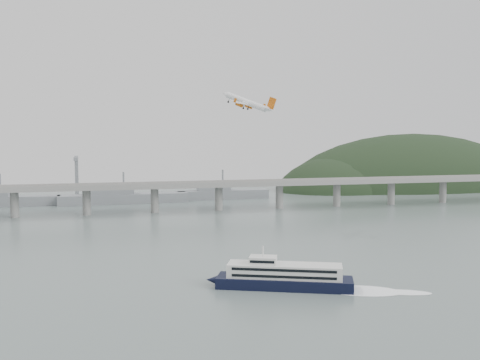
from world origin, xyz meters
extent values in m
plane|color=slate|center=(0.00, 0.00, 0.00)|extent=(900.00, 900.00, 0.00)
cube|color=gray|center=(0.00, 200.00, 20.00)|extent=(800.00, 22.00, 2.20)
cube|color=gray|center=(0.00, 189.50, 22.00)|extent=(800.00, 0.60, 1.80)
cube|color=gray|center=(0.00, 210.50, 22.00)|extent=(800.00, 0.60, 1.80)
cylinder|color=gray|center=(-130.00, 200.00, 9.50)|extent=(6.00, 6.00, 21.00)
cylinder|color=gray|center=(-80.00, 200.00, 9.50)|extent=(6.00, 6.00, 21.00)
cylinder|color=gray|center=(-30.00, 200.00, 9.50)|extent=(6.00, 6.00, 21.00)
cylinder|color=gray|center=(20.00, 200.00, 9.50)|extent=(6.00, 6.00, 21.00)
cylinder|color=gray|center=(70.00, 200.00, 9.50)|extent=(6.00, 6.00, 21.00)
cylinder|color=gray|center=(120.00, 200.00, 9.50)|extent=(6.00, 6.00, 21.00)
cylinder|color=gray|center=(170.00, 200.00, 9.50)|extent=(6.00, 6.00, 21.00)
cylinder|color=gray|center=(220.00, 200.00, 9.50)|extent=(6.00, 6.00, 21.00)
ellipsoid|color=black|center=(270.00, 330.00, -18.00)|extent=(320.00, 150.00, 156.00)
ellipsoid|color=black|center=(175.00, 320.00, -12.00)|extent=(140.00, 110.00, 96.00)
ellipsoid|color=black|center=(360.00, 340.00, -25.00)|extent=(220.00, 140.00, 120.00)
cube|color=slate|center=(-150.00, 270.00, 4.00)|extent=(95.67, 20.15, 8.00)
cylinder|color=slate|center=(-150.00, 270.00, 20.00)|extent=(1.60, 1.60, 14.00)
cube|color=slate|center=(-50.00, 265.00, 4.00)|extent=(110.55, 21.43, 8.00)
cube|color=slate|center=(-61.00, 265.00, 12.00)|extent=(39.01, 16.73, 8.00)
cylinder|color=slate|center=(-50.00, 265.00, 20.00)|extent=(1.60, 1.60, 14.00)
cube|color=slate|center=(40.00, 275.00, 4.00)|extent=(85.00, 13.60, 8.00)
cube|color=slate|center=(31.50, 275.00, 12.00)|extent=(29.75, 11.90, 8.00)
cylinder|color=slate|center=(40.00, 275.00, 20.00)|extent=(1.60, 1.60, 14.00)
cube|color=slate|center=(-90.00, 300.00, 20.00)|extent=(3.00, 3.00, 40.00)
cube|color=slate|center=(-90.00, 290.00, 38.00)|extent=(3.00, 28.00, 3.00)
cube|color=black|center=(-2.12, -23.23, 2.11)|extent=(53.64, 31.87, 4.22)
cone|color=black|center=(-28.48, -12.34, 2.11)|extent=(6.49, 5.92, 4.22)
cube|color=silver|center=(-2.12, -23.23, 6.86)|extent=(45.03, 26.69, 5.28)
cube|color=black|center=(-4.16, -28.16, 8.24)|extent=(37.16, 15.48, 1.06)
cube|color=black|center=(-4.16, -28.16, 5.70)|extent=(37.16, 15.48, 1.06)
cube|color=black|center=(-0.09, -18.30, 8.24)|extent=(37.16, 15.48, 1.06)
cube|color=black|center=(-0.09, -18.30, 5.70)|extent=(37.16, 15.48, 1.06)
cube|color=silver|center=(-9.93, -20.00, 10.88)|extent=(12.58, 10.86, 2.75)
cube|color=black|center=(-11.36, -23.47, 10.88)|extent=(8.83, 3.75, 1.06)
cylinder|color=silver|center=(-9.93, -20.00, 14.26)|extent=(0.69, 0.69, 4.22)
ellipsoid|color=white|center=(25.21, -34.51, 0.05)|extent=(33.92, 25.67, 0.21)
ellipsoid|color=white|center=(38.87, -40.16, 0.05)|extent=(23.99, 15.74, 0.21)
cylinder|color=white|center=(17.55, 108.11, 79.54)|extent=(21.36, 24.25, 13.19)
cone|color=white|center=(6.81, 119.49, 85.03)|extent=(6.21, 6.31, 4.96)
cone|color=white|center=(28.77, 96.27, 74.36)|extent=(6.98, 6.96, 5.30)
cube|color=white|center=(17.95, 107.61, 78.22)|extent=(28.63, 28.24, 3.80)
cube|color=white|center=(28.29, 96.84, 75.38)|extent=(11.10, 11.02, 1.96)
cube|color=#C85A0D|center=(29.87, 95.43, 78.26)|extent=(5.07, 4.83, 7.91)
cylinder|color=#C85A0D|center=(20.63, 112.96, 77.08)|extent=(5.01, 5.26, 3.73)
cylinder|color=black|center=(19.22, 114.45, 77.80)|extent=(2.51, 2.31, 2.38)
cube|color=white|center=(20.90, 112.75, 78.06)|extent=(2.19, 2.21, 2.04)
cylinder|color=#C85A0D|center=(12.48, 105.00, 77.65)|extent=(5.01, 5.26, 3.73)
cylinder|color=black|center=(11.07, 106.49, 78.37)|extent=(2.51, 2.31, 2.38)
cube|color=white|center=(12.76, 104.78, 78.62)|extent=(2.19, 2.21, 2.04)
cylinder|color=black|center=(19.38, 109.88, 76.32)|extent=(1.17, 1.03, 2.49)
cylinder|color=black|center=(19.07, 110.11, 75.25)|extent=(1.34, 1.31, 1.47)
cylinder|color=black|center=(15.53, 106.11, 76.59)|extent=(1.17, 1.03, 2.49)
cylinder|color=black|center=(15.23, 106.35, 75.52)|extent=(1.34, 1.31, 1.47)
cylinder|color=black|center=(8.72, 117.24, 80.92)|extent=(1.17, 1.03, 2.49)
cylinder|color=black|center=(8.42, 117.47, 79.85)|extent=(1.34, 1.31, 1.47)
cube|color=#C85A0D|center=(32.21, 118.24, 77.83)|extent=(1.88, 1.79, 2.90)
cube|color=#C85A0D|center=(7.04, 93.63, 79.57)|extent=(1.88, 1.79, 2.90)
camera|label=1|loc=(-72.37, -227.12, 60.30)|focal=42.00mm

